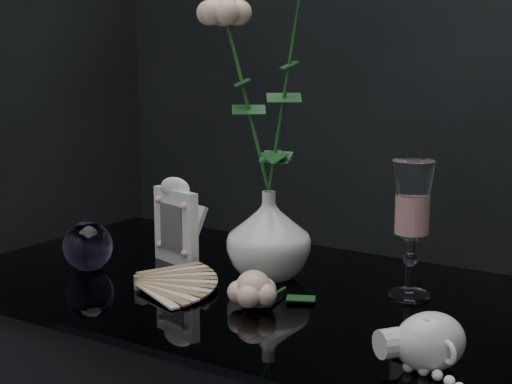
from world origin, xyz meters
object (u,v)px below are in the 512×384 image
Objects in this scene: paperweight at (88,246)px; picture_frame at (176,221)px; loose_rose at (253,289)px; vase at (269,235)px; wine_glass at (411,230)px; pearl_jar at (430,339)px.

picture_frame is at bearing 48.87° from paperweight.
loose_rose is at bearing -10.44° from picture_frame.
paperweight is (-0.29, -0.13, -0.03)m from vase.
wine_glass reaches higher than vase.
pearl_jar is (0.30, -0.07, 0.01)m from loose_rose.
paperweight is (-0.52, -0.16, -0.06)m from wine_glass.
vase is 0.16m from loose_rose.
picture_frame reaches higher than pearl_jar.
wine_glass is 1.37× the size of picture_frame.
pearl_jar is at bearing -30.37° from vase.
paperweight is at bearing -151.85° from pearl_jar.
paperweight is 0.33× the size of pearl_jar.
wine_glass is 2.49× the size of paperweight.
paperweight is 0.52× the size of loose_rose.
wine_glass is at bearing 7.65° from vase.
paperweight is at bearing -114.76° from picture_frame.
vase is at bearing 24.79° from paperweight.
paperweight is at bearing -177.37° from loose_rose.
pearl_jar is (0.12, -0.24, -0.07)m from wine_glass.
pearl_jar reaches higher than loose_rose.
paperweight is at bearing -162.61° from wine_glass.
paperweight is 0.35m from loose_rose.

